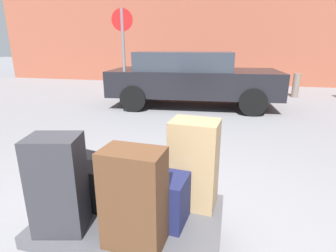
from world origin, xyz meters
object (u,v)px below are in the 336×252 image
(bollard_kerb_near, at_px, (296,85))
(no_parking_sign, at_px, (123,50))
(luggage_cart, at_px, (132,221))
(parked_car, at_px, (191,77))
(suitcase_tan_stacked_top, at_px, (194,164))
(duffel_bag_navy_rear_right, at_px, (149,196))
(suitcase_brown_front_left, at_px, (134,199))
(suitcase_charcoal_center, at_px, (58,185))
(duffel_bag_black_front_right, at_px, (97,181))

(bollard_kerb_near, height_order, no_parking_sign, no_parking_sign)
(luggage_cart, height_order, parked_car, parked_car)
(suitcase_tan_stacked_top, bearing_deg, duffel_bag_navy_rear_right, -132.67)
(suitcase_brown_front_left, bearing_deg, bollard_kerb_near, 75.44)
(no_parking_sign, bearing_deg, suitcase_brown_front_left, -67.18)
(suitcase_charcoal_center, height_order, no_parking_sign, no_parking_sign)
(suitcase_tan_stacked_top, xyz_separation_m, parked_car, (-0.80, 5.14, 0.07))
(duffel_bag_navy_rear_right, bearing_deg, duffel_bag_black_front_right, 171.36)
(duffel_bag_navy_rear_right, relative_size, suitcase_charcoal_center, 0.81)
(luggage_cart, xyz_separation_m, suitcase_charcoal_center, (-0.41, -0.27, 0.41))
(duffel_bag_navy_rear_right, relative_size, parked_car, 0.13)
(bollard_kerb_near, bearing_deg, no_parking_sign, -146.91)
(no_parking_sign, bearing_deg, duffel_bag_black_front_right, -70.78)
(suitcase_brown_front_left, bearing_deg, duffel_bag_navy_rear_right, 91.84)
(duffel_bag_navy_rear_right, height_order, no_parking_sign, no_parking_sign)
(suitcase_charcoal_center, relative_size, parked_car, 0.15)
(suitcase_charcoal_center, bearing_deg, duffel_bag_black_front_right, 66.98)
(suitcase_tan_stacked_top, height_order, suitcase_charcoal_center, suitcase_tan_stacked_top)
(luggage_cart, relative_size, no_parking_sign, 0.57)
(parked_car, bearing_deg, suitcase_brown_front_left, -84.96)
(parked_car, xyz_separation_m, no_parking_sign, (-1.48, -0.96, 0.71))
(duffel_bag_navy_rear_right, height_order, suitcase_charcoal_center, suitcase_charcoal_center)
(suitcase_tan_stacked_top, xyz_separation_m, suitcase_charcoal_center, (-0.85, -0.52, -0.01))
(luggage_cart, bearing_deg, duffel_bag_navy_rear_right, -2.64)
(suitcase_tan_stacked_top, distance_m, suitcase_charcoal_center, 0.99)
(no_parking_sign, bearing_deg, parked_car, 32.95)
(luggage_cart, bearing_deg, bollard_kerb_near, 70.30)
(luggage_cart, distance_m, suitcase_charcoal_center, 0.64)
(bollard_kerb_near, bearing_deg, suitcase_charcoal_center, -111.78)
(duffel_bag_navy_rear_right, bearing_deg, suitcase_charcoal_center, -148.99)
(duffel_bag_black_front_right, relative_size, bollard_kerb_near, 0.75)
(luggage_cart, relative_size, bollard_kerb_near, 1.82)
(luggage_cart, height_order, suitcase_charcoal_center, suitcase_charcoal_center)
(suitcase_tan_stacked_top, bearing_deg, parked_car, 103.98)
(luggage_cart, height_order, bollard_kerb_near, bollard_kerb_near)
(duffel_bag_navy_rear_right, bearing_deg, no_parking_sign, 120.17)
(suitcase_tan_stacked_top, relative_size, duffel_bag_black_front_right, 1.26)
(suitcase_tan_stacked_top, distance_m, duffel_bag_black_front_right, 0.81)
(suitcase_charcoal_center, bearing_deg, suitcase_brown_front_left, -15.50)
(suitcase_charcoal_center, xyz_separation_m, bollard_kerb_near, (3.05, 7.62, -0.31))
(duffel_bag_navy_rear_right, height_order, duffel_bag_black_front_right, duffel_bag_navy_rear_right)
(luggage_cart, relative_size, duffel_bag_navy_rear_right, 2.43)
(suitcase_tan_stacked_top, xyz_separation_m, suitcase_brown_front_left, (-0.30, -0.54, -0.03))
(luggage_cart, height_order, no_parking_sign, no_parking_sign)
(duffel_bag_navy_rear_right, height_order, bollard_kerb_near, bollard_kerb_near)
(duffel_bag_navy_rear_right, relative_size, bollard_kerb_near, 0.75)
(suitcase_brown_front_left, relative_size, bollard_kerb_near, 0.88)
(suitcase_charcoal_center, relative_size, no_parking_sign, 0.29)
(suitcase_tan_stacked_top, bearing_deg, suitcase_charcoal_center, -143.17)
(duffel_bag_navy_rear_right, xyz_separation_m, bollard_kerb_near, (2.49, 7.36, -0.15))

